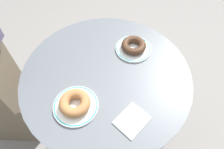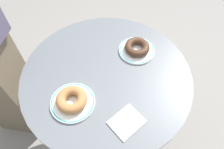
{
  "view_description": "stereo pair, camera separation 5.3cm",
  "coord_description": "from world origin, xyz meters",
  "px_view_note": "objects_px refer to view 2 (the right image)",
  "views": [
    {
      "loc": [
        -0.36,
        -0.4,
        1.53
      ],
      "look_at": [
        0.01,
        -0.03,
        0.78
      ],
      "focal_mm": 32.35,
      "sensor_mm": 36.0,
      "label": 1
    },
    {
      "loc": [
        -0.32,
        -0.43,
        1.53
      ],
      "look_at": [
        0.01,
        -0.03,
        0.78
      ],
      "focal_mm": 32.35,
      "sensor_mm": 36.0,
      "label": 2
    }
  ],
  "objects_px": {
    "plate_right": "(137,50)",
    "paper_napkin": "(127,122)",
    "cafe_table": "(107,100)",
    "plate_left": "(73,102)",
    "donut_cinnamon": "(72,99)",
    "donut_chocolate": "(137,47)"
  },
  "relations": [
    {
      "from": "plate_left",
      "to": "donut_cinnamon",
      "type": "bearing_deg",
      "value": -170.7
    },
    {
      "from": "donut_chocolate",
      "to": "paper_napkin",
      "type": "height_order",
      "value": "donut_chocolate"
    },
    {
      "from": "plate_left",
      "to": "paper_napkin",
      "type": "bearing_deg",
      "value": -60.6
    },
    {
      "from": "cafe_table",
      "to": "donut_cinnamon",
      "type": "relative_size",
      "value": 6.15
    },
    {
      "from": "cafe_table",
      "to": "plate_right",
      "type": "xyz_separation_m",
      "value": [
        0.2,
        0.01,
        0.26
      ]
    },
    {
      "from": "plate_left",
      "to": "donut_cinnamon",
      "type": "relative_size",
      "value": 1.46
    },
    {
      "from": "donut_cinnamon",
      "to": "donut_chocolate",
      "type": "distance_m",
      "value": 0.41
    },
    {
      "from": "donut_chocolate",
      "to": "plate_right",
      "type": "bearing_deg",
      "value": 0.0
    },
    {
      "from": "cafe_table",
      "to": "plate_left",
      "type": "relative_size",
      "value": 4.22
    },
    {
      "from": "plate_left",
      "to": "plate_right",
      "type": "bearing_deg",
      "value": 5.6
    },
    {
      "from": "cafe_table",
      "to": "plate_left",
      "type": "distance_m",
      "value": 0.33
    },
    {
      "from": "cafe_table",
      "to": "plate_right",
      "type": "relative_size",
      "value": 4.44
    },
    {
      "from": "donut_cinnamon",
      "to": "cafe_table",
      "type": "bearing_deg",
      "value": 8.3
    },
    {
      "from": "plate_right",
      "to": "paper_napkin",
      "type": "distance_m",
      "value": 0.38
    },
    {
      "from": "cafe_table",
      "to": "paper_napkin",
      "type": "distance_m",
      "value": 0.36
    },
    {
      "from": "plate_left",
      "to": "donut_chocolate",
      "type": "xyz_separation_m",
      "value": [
        0.41,
        0.04,
        0.02
      ]
    },
    {
      "from": "plate_left",
      "to": "donut_chocolate",
      "type": "height_order",
      "value": "donut_chocolate"
    },
    {
      "from": "donut_chocolate",
      "to": "paper_napkin",
      "type": "bearing_deg",
      "value": -139.6
    },
    {
      "from": "cafe_table",
      "to": "donut_cinnamon",
      "type": "bearing_deg",
      "value": -171.7
    },
    {
      "from": "plate_left",
      "to": "donut_cinnamon",
      "type": "xyz_separation_m",
      "value": [
        -0.0,
        -0.0,
        0.03
      ]
    },
    {
      "from": "donut_cinnamon",
      "to": "paper_napkin",
      "type": "bearing_deg",
      "value": -60.49
    },
    {
      "from": "plate_left",
      "to": "paper_napkin",
      "type": "xyz_separation_m",
      "value": [
        0.12,
        -0.21,
        -0.0
      ]
    }
  ]
}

